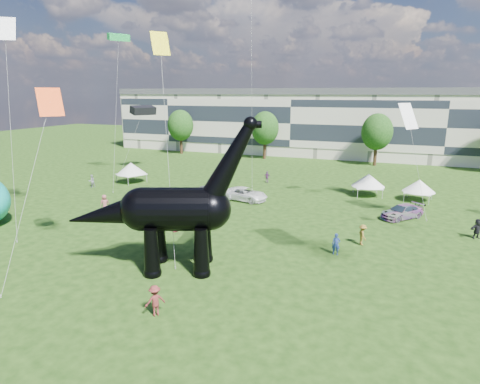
% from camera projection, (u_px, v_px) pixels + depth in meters
% --- Properties ---
extents(ground, '(220.00, 220.00, 0.00)m').
position_uv_depth(ground, '(185.00, 301.00, 24.30)').
color(ground, '#16330C').
rests_on(ground, ground).
extents(terrace_row, '(78.00, 11.00, 12.00)m').
position_uv_depth(terrace_row, '(297.00, 124.00, 81.74)').
color(terrace_row, beige).
rests_on(terrace_row, ground).
extents(tree_far_left, '(5.20, 5.20, 9.44)m').
position_uv_depth(tree_far_left, '(180.00, 123.00, 81.27)').
color(tree_far_left, '#382314').
rests_on(tree_far_left, ground).
extents(tree_mid_left, '(5.20, 5.20, 9.44)m').
position_uv_depth(tree_mid_left, '(265.00, 125.00, 74.93)').
color(tree_mid_left, '#382314').
rests_on(tree_mid_left, ground).
extents(tree_mid_right, '(5.20, 5.20, 9.44)m').
position_uv_depth(tree_mid_right, '(377.00, 129.00, 67.90)').
color(tree_mid_right, '#382314').
rests_on(tree_mid_right, ground).
extents(dinosaur_sculpture, '(13.40, 6.82, 11.18)m').
position_uv_depth(dinosaur_sculpture, '(169.00, 212.00, 27.86)').
color(dinosaur_sculpture, black).
rests_on(dinosaur_sculpture, ground).
extents(car_silver, '(3.77, 4.66, 1.49)m').
position_uv_depth(car_silver, '(194.00, 196.00, 45.91)').
color(car_silver, '#ABABAF').
rests_on(car_silver, ground).
extents(car_grey, '(4.98, 2.99, 1.55)m').
position_uv_depth(car_grey, '(211.00, 193.00, 47.10)').
color(car_grey, gray).
rests_on(car_grey, ground).
extents(car_white, '(5.82, 3.44, 1.52)m').
position_uv_depth(car_white, '(245.00, 194.00, 46.76)').
color(car_white, white).
rests_on(car_white, ground).
extents(car_dark, '(4.62, 4.89, 1.39)m').
position_uv_depth(car_dark, '(402.00, 212.00, 40.06)').
color(car_dark, '#595960').
rests_on(car_dark, ground).
extents(gazebo_near, '(4.81, 4.81, 2.73)m').
position_uv_depth(gazebo_near, '(368.00, 180.00, 48.62)').
color(gazebo_near, white).
rests_on(gazebo_near, ground).
extents(gazebo_far, '(4.16, 4.16, 2.51)m').
position_uv_depth(gazebo_far, '(419.00, 186.00, 46.37)').
color(gazebo_far, white).
rests_on(gazebo_far, ground).
extents(gazebo_left, '(5.25, 5.25, 2.82)m').
position_uv_depth(gazebo_left, '(131.00, 169.00, 55.85)').
color(gazebo_left, silver).
rests_on(gazebo_left, ground).
extents(visitors, '(51.30, 36.16, 1.90)m').
position_uv_depth(visitors, '(252.00, 217.00, 37.82)').
color(visitors, gray).
rests_on(visitors, ground).
extents(kites, '(59.13, 42.89, 30.06)m').
position_uv_depth(kites, '(155.00, 79.00, 57.08)').
color(kites, '#F63010').
rests_on(kites, ground).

